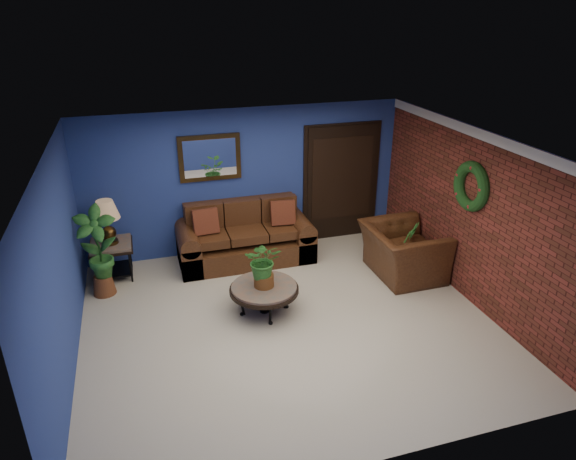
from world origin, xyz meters
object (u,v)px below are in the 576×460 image
object	(u,v)px
coffee_table	(264,289)
table_lamp	(106,217)
side_chair	(289,222)
end_table	(112,251)
armchair	(403,252)
sofa	(245,240)

from	to	relation	value
coffee_table	table_lamp	xyz separation A→B (m)	(-2.05, 1.69, 0.68)
coffee_table	side_chair	world-z (taller)	side_chair
end_table	table_lamp	size ratio (longest dim) A/B	0.95
end_table	armchair	size ratio (longest dim) A/B	0.52
sofa	coffee_table	distance (m)	1.73
side_chair	table_lamp	bearing A→B (deg)	176.78
table_lamp	side_chair	world-z (taller)	table_lamp
end_table	side_chair	xyz separation A→B (m)	(2.95, 0.07, 0.10)
sofa	end_table	xyz separation A→B (m)	(-2.15, -0.03, 0.13)
end_table	table_lamp	xyz separation A→B (m)	(0.00, 0.00, 0.58)
side_chair	coffee_table	bearing A→B (deg)	-121.58
end_table	side_chair	distance (m)	2.95
side_chair	armchair	distance (m)	2.02
end_table	sofa	bearing A→B (deg)	0.92
side_chair	sofa	bearing A→B (deg)	178.09
sofa	armchair	size ratio (longest dim) A/B	1.80
coffee_table	table_lamp	distance (m)	2.74
sofa	side_chair	size ratio (longest dim) A/B	2.28
coffee_table	table_lamp	world-z (taller)	table_lamp
coffee_table	armchair	distance (m)	2.44
coffee_table	armchair	world-z (taller)	armchair
side_chair	armchair	bearing A→B (deg)	-46.29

